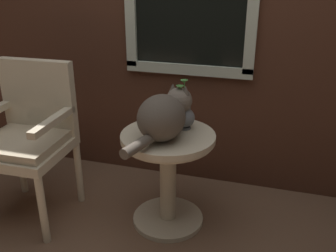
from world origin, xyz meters
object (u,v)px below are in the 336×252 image
object	(u,v)px
wicker_side_table	(168,164)
wicker_chair	(29,132)
pewter_vase_with_ivy	(185,115)
cat	(164,116)

from	to	relation	value
wicker_side_table	wicker_chair	bearing A→B (deg)	-172.74
wicker_side_table	wicker_chair	distance (m)	0.86
pewter_vase_with_ivy	cat	bearing A→B (deg)	-115.78
wicker_side_table	cat	bearing A→B (deg)	-97.62
wicker_chair	cat	size ratio (longest dim) A/B	1.65
wicker_chair	pewter_vase_with_ivy	size ratio (longest dim) A/B	3.33
wicker_side_table	pewter_vase_with_ivy	bearing A→B (deg)	56.25
pewter_vase_with_ivy	wicker_chair	bearing A→B (deg)	-166.85
wicker_side_table	cat	xyz separation A→B (m)	(-0.01, -0.06, 0.32)
wicker_side_table	pewter_vase_with_ivy	world-z (taller)	pewter_vase_with_ivy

